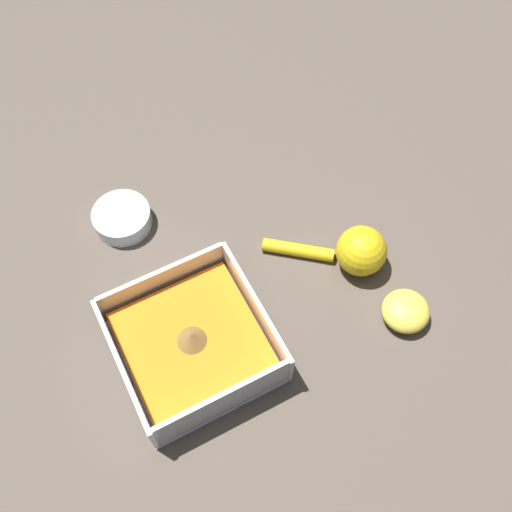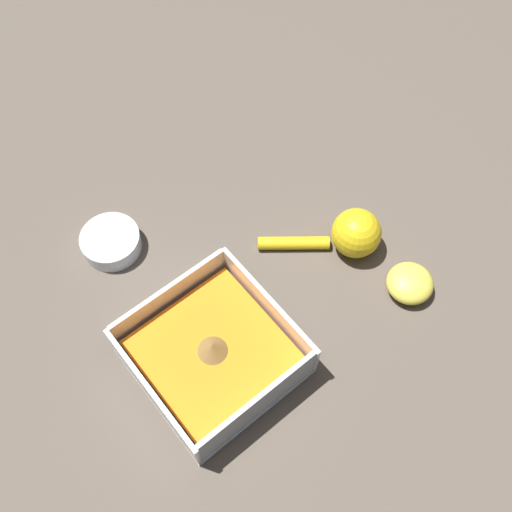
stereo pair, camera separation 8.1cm
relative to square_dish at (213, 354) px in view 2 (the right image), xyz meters
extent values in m
plane|color=brown|center=(0.00, 0.01, -0.02)|extent=(4.00, 4.00, 0.00)
cube|color=silver|center=(0.00, 0.00, -0.02)|extent=(0.19, 0.19, 0.01)
cube|color=silver|center=(0.00, 0.09, 0.02)|extent=(0.19, 0.01, 0.06)
cube|color=silver|center=(0.00, -0.09, 0.02)|extent=(0.19, 0.01, 0.06)
cube|color=silver|center=(0.09, 0.00, 0.02)|extent=(0.01, 0.17, 0.06)
cube|color=silver|center=(-0.09, 0.00, 0.02)|extent=(0.01, 0.17, 0.06)
cube|color=orange|center=(0.00, 0.00, 0.00)|extent=(0.17, 0.17, 0.03)
cone|color=brown|center=(0.00, 0.00, 0.02)|extent=(0.04, 0.04, 0.02)
cylinder|color=silver|center=(0.23, 0.01, -0.01)|extent=(0.08, 0.08, 0.03)
cylinder|color=brown|center=(0.23, 0.01, -0.01)|extent=(0.08, 0.08, 0.02)
sphere|color=yellow|center=(0.01, -0.26, 0.01)|extent=(0.07, 0.07, 0.07)
cylinder|color=yellow|center=(0.06, -0.19, -0.01)|extent=(0.08, 0.09, 0.02)
ellipsoid|color=#EFDB4C|center=(-0.09, -0.27, -0.01)|extent=(0.06, 0.06, 0.04)
camera|label=1|loc=(-0.29, 0.06, 0.72)|focal=42.00mm
camera|label=2|loc=(-0.24, 0.13, 0.72)|focal=42.00mm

